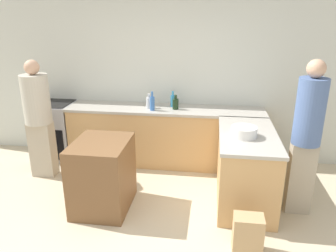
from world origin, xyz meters
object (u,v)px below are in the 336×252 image
Objects in this scene: wine_bottle_dark at (176,104)px; water_bottle_blue at (152,103)px; mixing_bowl at (244,132)px; vinegar_bottle_clear at (149,102)px; island_table at (103,175)px; dish_soap_bottle at (173,101)px; paper_bag at (248,234)px; person_at_peninsula at (307,133)px; person_by_range at (38,116)px; range_oven at (56,130)px.

wine_bottle_dark is 0.77× the size of water_bottle_blue.
water_bottle_blue is at bearing 143.70° from mixing_bowl.
vinegar_bottle_clear is (-1.33, 1.04, 0.03)m from mixing_bowl.
mixing_bowl is at bearing 9.73° from island_table.
dish_soap_bottle is 2.41m from paper_bag.
person_at_peninsula is at bearing 5.82° from island_table.
vinegar_bottle_clear is at bearing 151.74° from person_at_peninsula.
water_bottle_blue is at bearing 71.97° from island_table.
mixing_bowl is at bearing -48.06° from wine_bottle_dark.
dish_soap_bottle is 0.36m from water_bottle_blue.
wine_bottle_dark is at bearing 116.52° from paper_bag.
wine_bottle_dark is at bearing 60.99° from island_table.
mixing_bowl is 1.38× the size of vinegar_bottle_clear.
island_table is at bearing -31.34° from person_by_range.
water_bottle_blue reaches higher than vinegar_bottle_clear.
island_table is at bearing 160.51° from paper_bag.
water_bottle_blue is at bearing -139.98° from dish_soap_bottle.
wine_bottle_dark reaches higher than island_table.
vinegar_bottle_clear is at bearing -161.26° from dish_soap_bottle.
dish_soap_bottle is at bearing 65.07° from island_table.
wine_bottle_dark is 0.12× the size of person_at_peninsula.
water_bottle_blue is (-0.33, -0.10, 0.03)m from wine_bottle_dark.
mixing_bowl is at bearing -20.25° from range_oven.
wine_bottle_dark reaches higher than mixing_bowl.
mixing_bowl is (2.89, -1.07, 0.51)m from range_oven.
range_oven is at bearing 162.73° from person_at_peninsula.
range_oven is 1.65m from vinegar_bottle_clear.
island_table is (1.24, -1.35, -0.03)m from range_oven.
paper_bag is at bearing -24.54° from person_by_range.
mixing_bowl reaches higher than paper_bag.
person_by_range is (-1.86, -0.62, -0.08)m from wine_bottle_dark.
person_by_range is at bearing -161.24° from water_bottle_blue.
person_at_peninsula is at bearing -28.26° from vinegar_bottle_clear.
island_table is at bearing -108.03° from water_bottle_blue.
vinegar_bottle_clear reaches higher than mixing_bowl.
wine_bottle_dark is at bearing -1.38° from vinegar_bottle_clear.
paper_bag is (0.03, -0.88, -0.76)m from mixing_bowl.
wine_bottle_dark reaches higher than paper_bag.
person_by_range is at bearing -157.39° from dish_soap_bottle.
wine_bottle_dark is 1.93m from person_at_peninsula.
dish_soap_bottle is at bearing 22.61° from person_by_range.
dish_soap_bottle is 0.14× the size of person_by_range.
water_bottle_blue is at bearing 153.49° from person_at_peninsula.
wine_bottle_dark is (0.41, -0.01, -0.00)m from vinegar_bottle_clear.
water_bottle_blue is at bearing 125.51° from paper_bag.
person_at_peninsula is at bearing -17.27° from range_oven.
mixing_bowl is at bearing -36.30° from water_bottle_blue.
dish_soap_bottle is at bearing 130.35° from mixing_bowl.
water_bottle_blue reaches higher than mixing_bowl.
vinegar_bottle_clear is 2.29m from person_at_peninsula.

